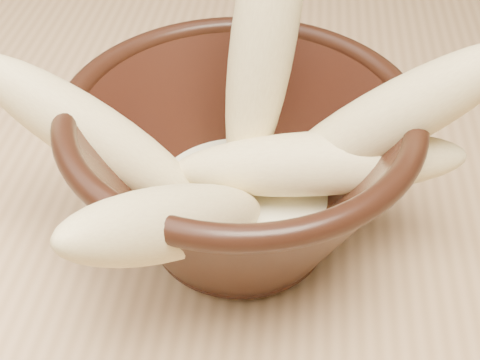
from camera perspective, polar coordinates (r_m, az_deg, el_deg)
name	(u,v)px	position (r m, az deg, el deg)	size (l,w,h in m)	color
table	(209,294)	(0.55, -2.66, -9.69)	(1.20, 0.80, 0.75)	tan
bowl	(240,168)	(0.43, 0.00, 1.04)	(0.22, 0.22, 0.12)	black
milk_puddle	(240,202)	(0.45, 0.00, -1.86)	(0.13, 0.13, 0.02)	#EFE9C0
banana_upright	(264,32)	(0.42, 2.10, 12.49)	(0.04, 0.04, 0.21)	#D1B77C
banana_left	(94,136)	(0.42, -12.36, 3.72)	(0.04, 0.04, 0.17)	#D1B77C
banana_right	(381,124)	(0.41, 11.92, 4.71)	(0.04, 0.04, 0.18)	#D1B77C
banana_across	(316,164)	(0.42, 6.47, 1.41)	(0.04, 0.04, 0.18)	#D1B77C
banana_front	(176,222)	(0.36, -5.52, -3.60)	(0.04, 0.04, 0.18)	#D1B77C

